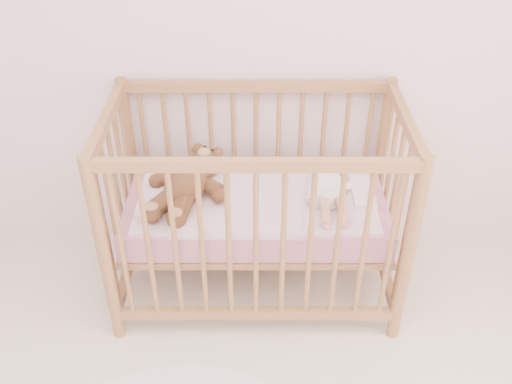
# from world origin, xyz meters

# --- Properties ---
(wall_back) EXTENTS (4.00, 0.02, 2.70)m
(wall_back) POSITION_xyz_m (0.00, 2.00, 1.35)
(wall_back) COLOR white
(wall_back) RESTS_ON floor
(crib) EXTENTS (1.36, 0.76, 1.00)m
(crib) POSITION_xyz_m (0.11, 1.60, 0.50)
(crib) COLOR #AB7248
(crib) RESTS_ON floor
(mattress) EXTENTS (1.22, 0.62, 0.13)m
(mattress) POSITION_xyz_m (0.11, 1.60, 0.49)
(mattress) COLOR pink
(mattress) RESTS_ON crib
(blanket) EXTENTS (1.10, 0.58, 0.06)m
(blanket) POSITION_xyz_m (0.11, 1.60, 0.56)
(blanket) COLOR #F8ABC9
(blanket) RESTS_ON mattress
(baby) EXTENTS (0.26, 0.49, 0.12)m
(baby) POSITION_xyz_m (0.44, 1.58, 0.64)
(baby) COLOR white
(baby) RESTS_ON blanket
(teddy_bear) EXTENTS (0.58, 0.68, 0.16)m
(teddy_bear) POSITION_xyz_m (-0.21, 1.58, 0.65)
(teddy_bear) COLOR brown
(teddy_bear) RESTS_ON blanket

